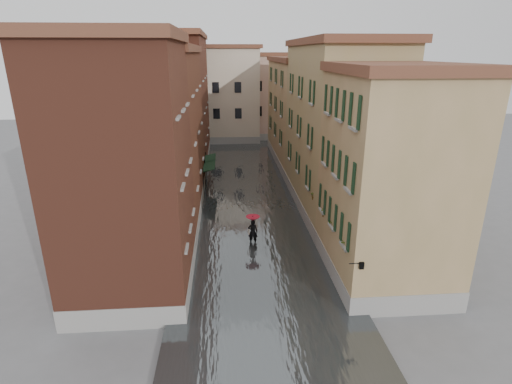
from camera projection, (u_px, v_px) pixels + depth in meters
name	position (u px, v px, depth m)	size (l,w,h in m)	color
ground	(259.00, 262.00, 25.14)	(120.00, 120.00, 0.00)	#5F5F62
floodwater	(247.00, 192.00, 37.34)	(10.00, 60.00, 0.20)	#424749
building_left_near	(127.00, 175.00, 20.59)	(6.00, 8.00, 13.00)	brown
building_left_mid	(160.00, 137.00, 31.02)	(6.00, 14.00, 12.50)	#5B2D1C
building_left_far	(179.00, 104.00, 44.88)	(6.00, 16.00, 14.00)	brown
building_right_near	(389.00, 182.00, 21.87)	(6.00, 8.00, 11.50)	olive
building_right_mid	(336.00, 131.00, 31.97)	(6.00, 14.00, 13.00)	#95805A
building_right_far	(301.00, 114.00, 46.33)	(6.00, 16.00, 11.50)	olive
building_end_cream	(217.00, 95.00, 58.51)	(12.00, 9.00, 13.00)	beige
building_end_pink	(276.00, 97.00, 61.23)	(10.00, 9.00, 12.00)	tan
awning_near	(209.00, 166.00, 37.03)	(1.09, 3.38, 2.80)	black
awning_far	(210.00, 159.00, 39.56)	(1.09, 3.16, 2.80)	black
wall_lantern	(361.00, 265.00, 18.82)	(0.71, 0.22, 0.35)	black
window_planters	(329.00, 212.00, 23.66)	(0.59, 8.27, 0.84)	brown
pedestrian_main	(253.00, 228.00, 27.07)	(0.97, 0.97, 2.06)	black
pedestrian_far	(214.00, 161.00, 45.60)	(0.76, 0.59, 1.55)	black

